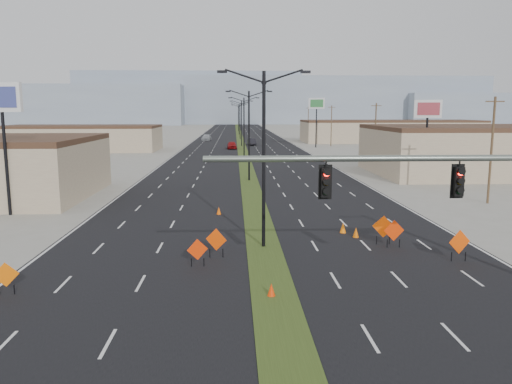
{
  "coord_description": "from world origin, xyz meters",
  "views": [
    {
      "loc": [
        -1.67,
        -16.08,
        7.83
      ],
      "look_at": [
        -0.43,
        12.27,
        3.2
      ],
      "focal_mm": 35.0,
      "sensor_mm": 36.0,
      "label": 1
    }
  ],
  "objects_px": {
    "car_far": "(206,138)",
    "streetlight_2": "(244,125)",
    "cone_0": "(271,290)",
    "construction_sign_4": "(394,232)",
    "streetlight_4": "(240,120)",
    "car_mid": "(252,142)",
    "construction_sign_2": "(216,241)",
    "construction_sign_3": "(383,228)",
    "signal_mast": "(506,192)",
    "streetlight_0": "(264,154)",
    "cone_1": "(343,228)",
    "cone_2": "(356,233)",
    "construction_sign_1": "(197,251)",
    "car_left": "(232,145)",
    "construction_sign_0": "(6,276)",
    "streetlight_1": "(249,133)",
    "pole_sign_east_far": "(317,107)",
    "streetlight_5": "(239,118)",
    "streetlight_3": "(242,122)",
    "pole_sign_west": "(2,107)",
    "construction_sign_5": "(459,243)",
    "streetlight_6": "(238,117)",
    "cone_3": "(219,211)",
    "pole_sign_east_near": "(428,115)"
  },
  "relations": [
    {
      "from": "construction_sign_5",
      "to": "car_far",
      "type": "bearing_deg",
      "value": 85.76
    },
    {
      "from": "car_left",
      "to": "cone_3",
      "type": "relative_size",
      "value": 7.83
    },
    {
      "from": "cone_0",
      "to": "pole_sign_east_far",
      "type": "bearing_deg",
      "value": 79.52
    },
    {
      "from": "car_far",
      "to": "cone_0",
      "type": "relative_size",
      "value": 9.05
    },
    {
      "from": "streetlight_1",
      "to": "streetlight_5",
      "type": "height_order",
      "value": "same"
    },
    {
      "from": "streetlight_1",
      "to": "cone_1",
      "type": "distance_m",
      "value": 25.95
    },
    {
      "from": "streetlight_1",
      "to": "construction_sign_0",
      "type": "height_order",
      "value": "streetlight_1"
    },
    {
      "from": "streetlight_2",
      "to": "construction_sign_2",
      "type": "relative_size",
      "value": 6.23
    },
    {
      "from": "construction_sign_1",
      "to": "car_left",
      "type": "bearing_deg",
      "value": 70.09
    },
    {
      "from": "construction_sign_2",
      "to": "construction_sign_4",
      "type": "distance_m",
      "value": 10.27
    },
    {
      "from": "construction_sign_0",
      "to": "cone_2",
      "type": "relative_size",
      "value": 2.21
    },
    {
      "from": "streetlight_1",
      "to": "pole_sign_east_far",
      "type": "height_order",
      "value": "pole_sign_east_far"
    },
    {
      "from": "streetlight_1",
      "to": "cone_3",
      "type": "distance_m",
      "value": 19.61
    },
    {
      "from": "streetlight_4",
      "to": "pole_sign_east_far",
      "type": "relative_size",
      "value": 0.95
    },
    {
      "from": "streetlight_5",
      "to": "car_far",
      "type": "height_order",
      "value": "streetlight_5"
    },
    {
      "from": "car_mid",
      "to": "construction_sign_2",
      "type": "height_order",
      "value": "construction_sign_2"
    },
    {
      "from": "car_far",
      "to": "streetlight_2",
      "type": "bearing_deg",
      "value": -76.48
    },
    {
      "from": "cone_3",
      "to": "car_left",
      "type": "bearing_deg",
      "value": 89.37
    },
    {
      "from": "signal_mast",
      "to": "construction_sign_4",
      "type": "xyz_separation_m",
      "value": [
        -1.06,
        9.48,
        -3.83
      ]
    },
    {
      "from": "car_mid",
      "to": "streetlight_2",
      "type": "bearing_deg",
      "value": -97.28
    },
    {
      "from": "streetlight_1",
      "to": "pole_sign_west",
      "type": "relative_size",
      "value": 1.01
    },
    {
      "from": "construction_sign_5",
      "to": "pole_sign_west",
      "type": "bearing_deg",
      "value": 141.24
    },
    {
      "from": "streetlight_4",
      "to": "cone_2",
      "type": "xyz_separation_m",
      "value": [
        5.89,
        -110.1,
        -5.09
      ]
    },
    {
      "from": "construction_sign_2",
      "to": "construction_sign_5",
      "type": "bearing_deg",
      "value": 16.64
    },
    {
      "from": "streetlight_1",
      "to": "streetlight_3",
      "type": "bearing_deg",
      "value": 90.0
    },
    {
      "from": "construction_sign_1",
      "to": "streetlight_6",
      "type": "bearing_deg",
      "value": 69.92
    },
    {
      "from": "cone_3",
      "to": "signal_mast",
      "type": "bearing_deg",
      "value": -59.36
    },
    {
      "from": "signal_mast",
      "to": "streetlight_2",
      "type": "bearing_deg",
      "value": 97.39
    },
    {
      "from": "streetlight_5",
      "to": "car_mid",
      "type": "relative_size",
      "value": 2.1
    },
    {
      "from": "car_mid",
      "to": "car_far",
      "type": "xyz_separation_m",
      "value": [
        -11.39,
        18.83,
        0.0
      ]
    },
    {
      "from": "streetlight_5",
      "to": "construction_sign_2",
      "type": "relative_size",
      "value": 6.23
    },
    {
      "from": "car_mid",
      "to": "cone_1",
      "type": "distance_m",
      "value": 83.51
    },
    {
      "from": "car_mid",
      "to": "construction_sign_2",
      "type": "distance_m",
      "value": 88.76
    },
    {
      "from": "streetlight_2",
      "to": "car_left",
      "type": "xyz_separation_m",
      "value": [
        -2.15,
        19.44,
        -4.63
      ]
    },
    {
      "from": "construction_sign_4",
      "to": "streetlight_4",
      "type": "bearing_deg",
      "value": 86.89
    },
    {
      "from": "signal_mast",
      "to": "streetlight_3",
      "type": "distance_m",
      "value": 94.39
    },
    {
      "from": "streetlight_3",
      "to": "streetlight_2",
      "type": "bearing_deg",
      "value": -90.0
    },
    {
      "from": "streetlight_0",
      "to": "construction_sign_0",
      "type": "height_order",
      "value": "streetlight_0"
    },
    {
      "from": "streetlight_4",
      "to": "streetlight_6",
      "type": "bearing_deg",
      "value": 90.0
    },
    {
      "from": "streetlight_4",
      "to": "streetlight_5",
      "type": "distance_m",
      "value": 28.0
    },
    {
      "from": "streetlight_4",
      "to": "construction_sign_0",
      "type": "distance_m",
      "value": 119.78
    },
    {
      "from": "cone_1",
      "to": "cone_2",
      "type": "relative_size",
      "value": 1.05
    },
    {
      "from": "signal_mast",
      "to": "streetlight_0",
      "type": "xyz_separation_m",
      "value": [
        -8.56,
        10.0,
        0.63
      ]
    },
    {
      "from": "cone_2",
      "to": "car_far",
      "type": "bearing_deg",
      "value": 98.19
    },
    {
      "from": "construction_sign_4",
      "to": "pole_sign_east_near",
      "type": "bearing_deg",
      "value": 58.91
    },
    {
      "from": "construction_sign_1",
      "to": "construction_sign_5",
      "type": "distance_m",
      "value": 13.63
    },
    {
      "from": "car_far",
      "to": "construction_sign_3",
      "type": "height_order",
      "value": "construction_sign_3"
    },
    {
      "from": "streetlight_5",
      "to": "construction_sign_5",
      "type": "xyz_separation_m",
      "value": [
        10.07,
        -143.3,
        -4.41
      ]
    },
    {
      "from": "construction_sign_1",
      "to": "pole_sign_east_far",
      "type": "distance_m",
      "value": 85.48
    },
    {
      "from": "streetlight_3",
      "to": "cone_2",
      "type": "height_order",
      "value": "streetlight_3"
    }
  ]
}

